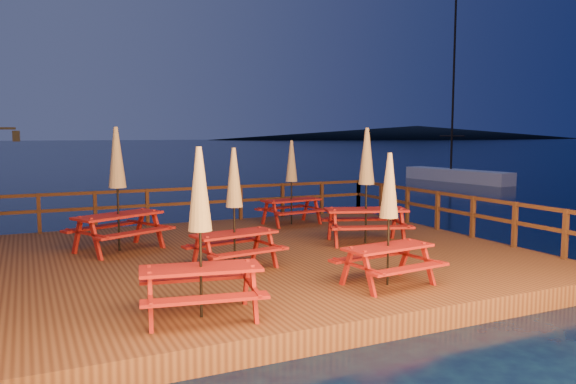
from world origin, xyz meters
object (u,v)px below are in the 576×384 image
picnic_table_0 (200,230)px  sailboat (457,176)px  picnic_table_2 (118,187)px  picnic_table_1 (366,184)px

picnic_table_0 → sailboat: bearing=51.6°
sailboat → picnic_table_0: sailboat is taller
picnic_table_0 → picnic_table_2: bearing=104.2°
sailboat → picnic_table_2: size_ratio=4.11×
sailboat → picnic_table_0: (-22.96, -20.15, 1.32)m
picnic_table_0 → picnic_table_2: size_ratio=0.88×
sailboat → picnic_table_0: size_ratio=4.65×
picnic_table_0 → picnic_table_2: 5.43m
sailboat → picnic_table_2: bearing=-153.7°
picnic_table_0 → picnic_table_1: 6.52m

